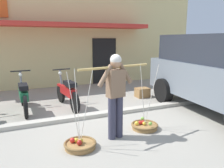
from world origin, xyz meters
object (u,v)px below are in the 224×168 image
(fruit_vendor, at_px, (116,91))
(wooden_crate, at_px, (142,93))
(fruit_basket_right_side, at_px, (144,125))
(motorcycle_third_in_row, at_px, (67,92))
(motorcycle_second_in_row, at_px, (23,95))
(fruit_basket_left_side, at_px, (80,144))

(fruit_vendor, height_order, wooden_crate, fruit_vendor)
(fruit_basket_right_side, xyz_separation_m, wooden_crate, (1.39, 2.41, 0.08))
(fruit_vendor, xyz_separation_m, motorcycle_third_in_row, (-0.45, 2.40, -0.52))
(fruit_basket_right_side, relative_size, wooden_crate, 3.30)
(fruit_vendor, distance_m, motorcycle_second_in_row, 3.06)
(fruit_vendor, relative_size, fruit_basket_right_side, 1.17)
(wooden_crate, bearing_deg, fruit_vendor, -130.16)
(motorcycle_third_in_row, bearing_deg, wooden_crate, 3.55)
(fruit_basket_right_side, xyz_separation_m, motorcycle_second_in_row, (-2.42, 2.37, 0.37))
(fruit_basket_left_side, xyz_separation_m, motorcycle_second_in_row, (-0.86, 2.68, 0.38))
(motorcycle_third_in_row, bearing_deg, motorcycle_second_in_row, 174.07)
(fruit_vendor, height_order, motorcycle_second_in_row, fruit_vendor)
(fruit_basket_left_side, bearing_deg, fruit_vendor, 10.93)
(fruit_basket_right_side, height_order, motorcycle_third_in_row, fruit_basket_right_side)
(wooden_crate, bearing_deg, fruit_basket_left_side, -137.35)
(fruit_basket_left_side, bearing_deg, motorcycle_third_in_row, 82.60)
(fruit_basket_right_side, bearing_deg, fruit_basket_left_side, -168.89)
(motorcycle_second_in_row, height_order, wooden_crate, motorcycle_second_in_row)
(wooden_crate, bearing_deg, motorcycle_second_in_row, -179.42)
(fruit_basket_left_side, xyz_separation_m, motorcycle_third_in_row, (0.33, 2.56, 0.38))
(fruit_vendor, bearing_deg, wooden_crate, 49.84)
(fruit_basket_right_side, height_order, wooden_crate, fruit_basket_right_side)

